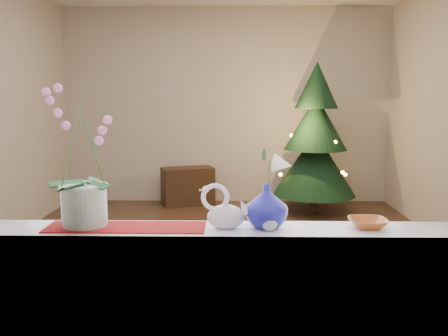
{
  "coord_description": "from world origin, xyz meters",
  "views": [
    {
      "loc": [
        0.09,
        -4.5,
        1.5
      ],
      "look_at": [
        0.04,
        -1.4,
        1.05
      ],
      "focal_mm": 40.0,
      "sensor_mm": 36.0,
      "label": 1
    }
  ],
  "objects_px": {
    "orchid_pot": "(82,157)",
    "xmas_tree": "(315,138)",
    "swan": "(226,207)",
    "paperweight": "(269,223)",
    "blue_vase": "(267,203)",
    "amber_dish": "(368,224)",
    "side_table": "(188,186)"
  },
  "relations": [
    {
      "from": "orchid_pot",
      "to": "xmas_tree",
      "type": "xyz_separation_m",
      "value": [
        1.71,
        4.23,
        -0.27
      ]
    },
    {
      "from": "swan",
      "to": "paperweight",
      "type": "distance_m",
      "value": 0.2
    },
    {
      "from": "xmas_tree",
      "to": "blue_vase",
      "type": "bearing_deg",
      "value": -102.14
    },
    {
      "from": "blue_vase",
      "to": "paperweight",
      "type": "relative_size",
      "value": 3.08
    },
    {
      "from": "swan",
      "to": "paperweight",
      "type": "xyz_separation_m",
      "value": [
        0.19,
        -0.04,
        -0.06
      ]
    },
    {
      "from": "amber_dish",
      "to": "side_table",
      "type": "relative_size",
      "value": 0.21
    },
    {
      "from": "swan",
      "to": "blue_vase",
      "type": "xyz_separation_m",
      "value": [
        0.18,
        0.02,
        0.02
      ]
    },
    {
      "from": "swan",
      "to": "blue_vase",
      "type": "relative_size",
      "value": 0.99
    },
    {
      "from": "orchid_pot",
      "to": "swan",
      "type": "xyz_separation_m",
      "value": [
        0.63,
        -0.02,
        -0.22
      ]
    },
    {
      "from": "swan",
      "to": "blue_vase",
      "type": "bearing_deg",
      "value": 29.51
    },
    {
      "from": "blue_vase",
      "to": "side_table",
      "type": "xyz_separation_m",
      "value": [
        -0.77,
        4.6,
        -0.77
      ]
    },
    {
      "from": "amber_dish",
      "to": "orchid_pot",
      "type": "bearing_deg",
      "value": -179.91
    },
    {
      "from": "paperweight",
      "to": "xmas_tree",
      "type": "distance_m",
      "value": 4.38
    },
    {
      "from": "swan",
      "to": "side_table",
      "type": "xyz_separation_m",
      "value": [
        -0.59,
        4.62,
        -0.76
      ]
    },
    {
      "from": "blue_vase",
      "to": "xmas_tree",
      "type": "bearing_deg",
      "value": 77.86
    },
    {
      "from": "xmas_tree",
      "to": "amber_dish",
      "type": "bearing_deg",
      "value": -96.24
    },
    {
      "from": "orchid_pot",
      "to": "side_table",
      "type": "distance_m",
      "value": 4.7
    },
    {
      "from": "paperweight",
      "to": "amber_dish",
      "type": "xyz_separation_m",
      "value": [
        0.44,
        0.06,
        -0.02
      ]
    },
    {
      "from": "blue_vase",
      "to": "paperweight",
      "type": "bearing_deg",
      "value": -80.72
    },
    {
      "from": "amber_dish",
      "to": "side_table",
      "type": "bearing_deg",
      "value": 104.78
    },
    {
      "from": "swan",
      "to": "blue_vase",
      "type": "distance_m",
      "value": 0.18
    },
    {
      "from": "swan",
      "to": "side_table",
      "type": "height_order",
      "value": "swan"
    },
    {
      "from": "swan",
      "to": "xmas_tree",
      "type": "height_order",
      "value": "xmas_tree"
    },
    {
      "from": "amber_dish",
      "to": "xmas_tree",
      "type": "relative_size",
      "value": 0.08
    },
    {
      "from": "blue_vase",
      "to": "xmas_tree",
      "type": "relative_size",
      "value": 0.12
    },
    {
      "from": "orchid_pot",
      "to": "blue_vase",
      "type": "xyz_separation_m",
      "value": [
        0.81,
        -0.0,
        -0.2
      ]
    },
    {
      "from": "paperweight",
      "to": "swan",
      "type": "bearing_deg",
      "value": 168.48
    },
    {
      "from": "blue_vase",
      "to": "side_table",
      "type": "bearing_deg",
      "value": 99.45
    },
    {
      "from": "orchid_pot",
      "to": "xmas_tree",
      "type": "height_order",
      "value": "xmas_tree"
    },
    {
      "from": "swan",
      "to": "orchid_pot",
      "type": "bearing_deg",
      "value": -157.72
    },
    {
      "from": "paperweight",
      "to": "orchid_pot",
      "type": "bearing_deg",
      "value": 176.06
    },
    {
      "from": "swan",
      "to": "paperweight",
      "type": "relative_size",
      "value": 3.05
    }
  ]
}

